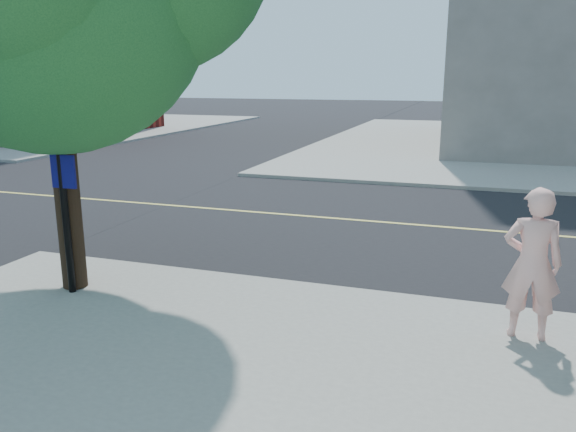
% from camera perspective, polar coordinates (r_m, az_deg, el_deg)
% --- Properties ---
extents(ground, '(140.00, 140.00, 0.00)m').
position_cam_1_polar(ground, '(10.71, -19.40, -4.43)').
color(ground, black).
rests_on(ground, ground).
extents(road_ew, '(140.00, 9.00, 0.01)m').
position_cam_1_polar(road_ew, '(14.37, -8.47, 0.78)').
color(road_ew, black).
rests_on(road_ew, ground).
extents(sidewalk_nw, '(26.00, 25.00, 0.12)m').
position_cam_1_polar(sidewalk_nw, '(41.74, -26.63, 8.03)').
color(sidewalk_nw, gray).
rests_on(sidewalk_nw, ground).
extents(man_on_phone, '(0.68, 0.45, 1.85)m').
position_cam_1_polar(man_on_phone, '(7.37, 23.13, -4.39)').
color(man_on_phone, '#FDBBB2').
rests_on(man_on_phone, sidewalk_se).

